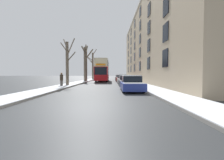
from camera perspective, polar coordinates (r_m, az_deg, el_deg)
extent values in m
plane|color=#303335|center=(6.78, -8.42, -10.56)|extent=(320.00, 320.00, 0.00)
cube|color=gray|center=(59.85, -5.69, 0.75)|extent=(2.24, 130.00, 0.13)
cube|color=white|center=(59.85, -5.70, 0.83)|extent=(2.22, 130.00, 0.03)
cube|color=gray|center=(59.69, 3.72, 0.75)|extent=(2.24, 130.00, 0.13)
cube|color=white|center=(59.69, 3.72, 0.83)|extent=(2.22, 130.00, 0.03)
cube|color=tan|center=(32.33, 17.58, 12.84)|extent=(9.00, 43.88, 15.11)
cube|color=black|center=(15.14, 19.52, 7.82)|extent=(0.08, 1.40, 1.69)
cube|color=black|center=(21.29, 13.67, 6.20)|extent=(0.08, 1.40, 1.69)
cube|color=black|center=(27.57, 10.48, 5.28)|extent=(0.08, 1.40, 1.69)
cube|color=black|center=(33.91, 8.49, 4.69)|extent=(0.08, 1.40, 1.69)
cube|color=black|center=(40.28, 7.12, 4.29)|extent=(0.08, 1.40, 1.69)
cube|color=black|center=(46.67, 6.13, 3.99)|extent=(0.08, 1.40, 1.69)
cube|color=black|center=(15.57, 19.63, 16.70)|extent=(0.08, 1.40, 1.69)
cube|color=black|center=(21.60, 13.73, 12.60)|extent=(0.08, 1.40, 1.69)
cube|color=black|center=(27.81, 10.52, 10.25)|extent=(0.08, 1.40, 1.69)
cube|color=black|center=(34.11, 8.51, 8.75)|extent=(0.08, 1.40, 1.69)
cube|color=black|center=(40.45, 7.14, 7.71)|extent=(0.08, 1.40, 1.69)
cube|color=black|center=(46.81, 6.15, 6.95)|extent=(0.08, 1.40, 1.69)
cube|color=black|center=(16.35, 19.75, 24.92)|extent=(0.08, 1.40, 1.69)
cube|color=black|center=(22.17, 13.79, 18.76)|extent=(0.08, 1.40, 1.69)
cube|color=black|center=(28.26, 10.55, 15.11)|extent=(0.08, 1.40, 1.69)
cube|color=black|center=(34.47, 8.53, 12.74)|extent=(0.08, 1.40, 1.69)
cube|color=black|center=(40.75, 7.16, 11.10)|extent=(0.08, 1.40, 1.69)
cube|color=black|center=(47.08, 6.16, 9.88)|extent=(0.08, 1.40, 1.69)
cube|color=black|center=(22.98, 13.85, 24.54)|extent=(0.08, 1.40, 1.69)
cube|color=black|center=(28.90, 10.59, 19.78)|extent=(0.08, 1.40, 1.69)
cube|color=black|center=(35.00, 8.56, 16.64)|extent=(0.08, 1.40, 1.69)
cube|color=black|center=(41.20, 7.17, 14.42)|extent=(0.08, 1.40, 1.69)
cube|color=black|center=(47.47, 6.17, 12.78)|extent=(0.08, 1.40, 1.69)
cube|color=black|center=(29.72, 10.62, 24.23)|extent=(0.08, 1.40, 1.69)
cube|color=black|center=(35.68, 8.58, 20.40)|extent=(0.08, 1.40, 1.69)
cube|color=black|center=(41.78, 7.19, 17.66)|extent=(0.08, 1.40, 1.69)
cube|color=black|center=(47.97, 6.18, 15.61)|extent=(0.08, 1.40, 1.69)
cube|color=beige|center=(33.38, 9.50, 25.20)|extent=(0.12, 43.00, 0.44)
cylinder|color=brown|center=(19.85, -16.76, 5.81)|extent=(0.37, 0.37, 5.59)
cylinder|color=brown|center=(21.42, -17.43, 13.07)|extent=(1.26, 2.34, 1.73)
cylinder|color=brown|center=(19.60, -15.34, 8.54)|extent=(1.26, 0.52, 1.23)
cylinder|color=brown|center=(20.58, -15.46, 12.03)|extent=(0.83, 1.32, 2.54)
cylinder|color=brown|center=(21.16, -17.95, 11.86)|extent=(1.52, 1.89, 1.57)
cylinder|color=brown|center=(32.03, -10.14, 5.86)|extent=(0.71, 0.71, 7.19)
cylinder|color=brown|center=(32.98, -10.07, 11.81)|extent=(0.32, 1.33, 1.78)
cylinder|color=brown|center=(31.34, -9.81, 11.08)|extent=(1.03, 2.12, 1.52)
cylinder|color=brown|center=(31.58, -10.82, 11.22)|extent=(0.68, 1.85, 1.28)
cylinder|color=brown|center=(31.72, -10.05, 11.02)|extent=(0.65, 1.46, 1.73)
cylinder|color=brown|center=(32.33, -8.76, 9.67)|extent=(1.78, 0.73, 2.30)
cylinder|color=brown|center=(45.22, -7.41, 5.26)|extent=(0.49, 0.49, 7.94)
cylinder|color=brown|center=(45.30, -8.63, 8.14)|extent=(1.99, 0.65, 1.39)
cylinder|color=brown|center=(45.39, -6.69, 10.54)|extent=(1.40, 0.56, 1.82)
cylinder|color=brown|center=(45.90, -8.36, 7.35)|extent=(1.82, 1.12, 2.18)
cylinder|color=brown|center=(45.89, -7.68, 6.67)|extent=(0.78, 1.31, 1.21)
cylinder|color=brown|center=(46.51, -7.41, 8.10)|extent=(0.45, 2.32, 2.00)
cube|color=red|center=(32.32, -3.70, 2.37)|extent=(2.51, 10.48, 2.58)
cube|color=beige|center=(32.39, -3.71, 5.96)|extent=(2.46, 10.27, 1.47)
cube|color=beige|center=(32.45, -3.71, 7.36)|extent=(2.46, 10.27, 0.12)
cube|color=black|center=(32.32, -3.70, 3.26)|extent=(2.54, 9.23, 1.34)
cube|color=black|center=(32.39, -3.71, 6.09)|extent=(2.54, 9.23, 1.12)
cube|color=black|center=(27.11, -4.41, 3.47)|extent=(2.26, 0.06, 1.41)
cube|color=orange|center=(27.16, -4.41, 5.92)|extent=(1.76, 0.05, 0.32)
cylinder|color=black|center=(29.29, -6.21, 0.28)|extent=(0.30, 1.10, 1.10)
cylinder|color=black|center=(29.14, -1.96, 0.28)|extent=(0.30, 1.10, 1.10)
cylinder|color=black|center=(35.34, -5.16, 0.60)|extent=(0.30, 1.10, 1.10)
cylinder|color=black|center=(35.21, -1.63, 0.60)|extent=(0.30, 1.10, 1.10)
cube|color=navy|center=(13.41, 7.37, -2.24)|extent=(1.83, 4.17, 0.60)
cube|color=black|center=(13.55, 7.29, 0.31)|extent=(1.57, 2.08, 0.58)
cube|color=white|center=(13.54, 7.30, 1.67)|extent=(1.54, 1.98, 0.07)
cube|color=white|center=(11.93, 8.30, -1.20)|extent=(1.65, 1.09, 0.05)
cylinder|color=black|center=(12.10, 4.35, -3.44)|extent=(0.20, 0.63, 0.63)
cylinder|color=black|center=(12.33, 11.84, -3.38)|extent=(0.20, 0.63, 0.63)
cylinder|color=black|center=(14.59, 3.60, -2.49)|extent=(0.20, 0.63, 0.63)
cylinder|color=black|center=(14.78, 9.84, -2.46)|extent=(0.20, 0.63, 0.63)
cube|color=#474C56|center=(19.32, 5.09, -0.96)|extent=(1.68, 3.95, 0.56)
cube|color=black|center=(19.45, 5.05, 0.76)|extent=(1.45, 1.97, 0.60)
cube|color=white|center=(19.45, 5.06, 1.77)|extent=(1.41, 1.87, 0.08)
cube|color=white|center=(17.91, 5.49, -0.21)|extent=(1.52, 1.03, 0.07)
cylinder|color=black|center=(18.09, 3.11, -1.53)|extent=(0.20, 0.67, 0.67)
cylinder|color=black|center=(18.23, 7.72, -1.52)|extent=(0.20, 0.67, 0.67)
cylinder|color=black|center=(20.45, 2.75, -1.11)|extent=(0.20, 0.67, 0.67)
cylinder|color=black|center=(20.58, 6.82, -1.10)|extent=(0.20, 0.67, 0.67)
cube|color=silver|center=(24.99, 3.92, -0.15)|extent=(1.68, 4.16, 0.65)
cube|color=black|center=(25.14, 3.89, 1.26)|extent=(1.45, 2.08, 0.58)
cube|color=white|center=(25.14, 3.90, 2.02)|extent=(1.41, 1.98, 0.09)
cube|color=white|center=(23.51, 4.17, 0.59)|extent=(1.51, 1.09, 0.07)
cylinder|color=black|center=(23.72, 2.36, -0.74)|extent=(0.20, 0.60, 0.60)
cylinder|color=black|center=(23.82, 5.88, -0.74)|extent=(0.20, 0.60, 0.60)
cylinder|color=black|center=(26.21, 2.13, -0.47)|extent=(0.20, 0.60, 0.60)
cylinder|color=black|center=(26.30, 5.32, -0.47)|extent=(0.20, 0.60, 0.60)
cube|color=maroon|center=(30.74, 3.17, 0.32)|extent=(1.84, 4.12, 0.70)
cube|color=black|center=(30.89, 3.16, 1.43)|extent=(1.58, 2.06, 0.49)
cube|color=white|center=(30.89, 3.16, 1.96)|extent=(1.55, 1.96, 0.08)
cube|color=white|center=(29.27, 3.34, 0.98)|extent=(1.66, 1.08, 0.06)
cylinder|color=black|center=(29.48, 1.73, -0.16)|extent=(0.20, 0.63, 0.63)
cylinder|color=black|center=(29.57, 4.87, -0.16)|extent=(0.20, 0.63, 0.63)
cylinder|color=black|center=(31.95, 1.60, 0.02)|extent=(0.20, 0.63, 0.63)
cylinder|color=black|center=(32.04, 4.49, 0.02)|extent=(0.20, 0.63, 0.63)
cube|color=black|center=(36.04, 2.70, 0.53)|extent=(1.86, 4.29, 0.64)
cube|color=black|center=(36.20, 2.69, 1.43)|extent=(1.60, 2.14, 0.48)
cube|color=white|center=(36.19, 2.69, 1.86)|extent=(1.56, 2.04, 0.06)
cube|color=white|center=(34.51, 2.82, 1.03)|extent=(1.67, 1.12, 0.05)
cylinder|color=black|center=(34.73, 1.45, 0.19)|extent=(0.20, 0.63, 0.63)
cylinder|color=black|center=(34.81, 4.14, 0.19)|extent=(0.20, 0.63, 0.63)
cylinder|color=black|center=(37.30, 1.34, 0.32)|extent=(0.20, 0.63, 0.63)
cylinder|color=black|center=(37.37, 3.86, 0.32)|extent=(0.20, 0.63, 0.63)
cube|color=white|center=(46.16, -3.41, 1.73)|extent=(2.10, 5.29, 1.91)
cube|color=black|center=(43.54, -3.61, 2.28)|extent=(1.85, 0.06, 0.84)
cylinder|color=black|center=(44.55, -4.73, 0.64)|extent=(0.22, 0.68, 0.68)
cylinder|color=black|center=(44.44, -2.34, 0.64)|extent=(0.22, 0.68, 0.68)
cylinder|color=black|center=(47.93, -4.40, 0.74)|extent=(0.22, 0.68, 0.68)
cylinder|color=black|center=(47.82, -2.18, 0.75)|extent=(0.22, 0.68, 0.68)
cylinder|color=#4C4742|center=(18.63, -18.94, -1.35)|extent=(0.18, 0.18, 0.79)
cylinder|color=#4C4742|center=(18.53, -18.52, -1.36)|extent=(0.18, 0.18, 0.79)
cylinder|color=#2D2319|center=(18.55, -18.76, 0.94)|extent=(0.37, 0.37, 0.69)
sphere|color=#8C6647|center=(18.55, -18.77, 2.35)|extent=(0.22, 0.22, 0.22)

